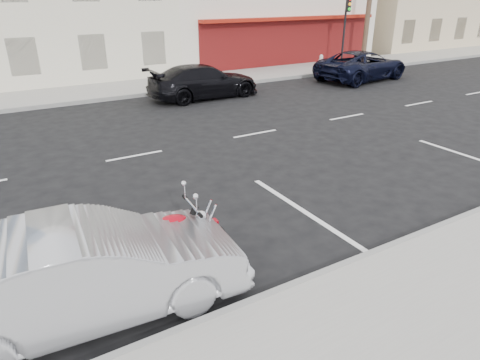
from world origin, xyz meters
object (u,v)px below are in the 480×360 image
object	(u,v)px
suv_far	(362,65)
car_far	(204,81)
fire_hydrant	(321,60)
motorcycle	(209,234)
sedan_silver	(89,271)
traffic_light	(346,23)

from	to	relation	value
suv_far	car_far	xyz separation A→B (m)	(-8.81, 0.50, -0.03)
fire_hydrant	motorcycle	distance (m)	20.21
motorcycle	suv_far	bearing A→B (deg)	40.67
sedan_silver	suv_far	bearing A→B (deg)	-51.83
sedan_silver	suv_far	distance (m)	19.50
fire_hydrant	sedan_silver	world-z (taller)	sedan_silver
traffic_light	suv_far	size ratio (longest dim) A/B	0.71
car_far	sedan_silver	bearing A→B (deg)	145.52
suv_far	motorcycle	bearing A→B (deg)	118.77
fire_hydrant	motorcycle	bearing A→B (deg)	-135.80
traffic_light	sedan_silver	world-z (taller)	traffic_light
traffic_light	suv_far	bearing A→B (deg)	-118.31
fire_hydrant	motorcycle	xyz separation A→B (m)	(-14.49, -14.09, -0.02)
motorcycle	sedan_silver	bearing A→B (deg)	-166.10
sedan_silver	suv_far	xyz separation A→B (m)	(16.17, 10.90, 0.02)
traffic_light	car_far	size ratio (longest dim) A/B	0.78
sedan_silver	car_far	size ratio (longest dim) A/B	0.89
motorcycle	car_far	distance (m)	12.28
fire_hydrant	car_far	world-z (taller)	car_far
motorcycle	sedan_silver	distance (m)	2.04
fire_hydrant	car_far	xyz separation A→B (m)	(-9.12, -3.04, 0.18)
sedan_silver	car_far	bearing A→B (deg)	-28.69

